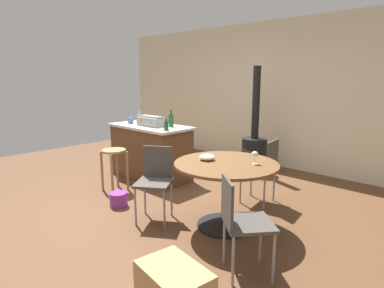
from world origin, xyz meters
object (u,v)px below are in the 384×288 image
(kitchen_island, at_px, (151,152))
(dining_table, at_px, (226,178))
(wooden_stool, at_px, (114,160))
(toolbox, at_px, (151,121))
(bottle_0, at_px, (140,119))
(folding_chair_near, at_px, (155,177))
(serving_bowl, at_px, (207,157))
(cup_0, at_px, (131,120))
(wood_stove, at_px, (254,147))
(bottle_2, at_px, (166,126))
(plastic_bucket, at_px, (119,199))
(folding_chair_left, at_px, (263,166))
(bottle_1, at_px, (171,120))
(cup_1, at_px, (140,119))
(wine_glass, at_px, (255,155))
(folding_chair_far, at_px, (241,218))

(kitchen_island, distance_m, dining_table, 2.12)
(wooden_stool, height_order, toolbox, toolbox)
(kitchen_island, xyz_separation_m, bottle_0, (-0.28, 0.00, 0.53))
(kitchen_island, relative_size, wooden_stool, 2.26)
(folding_chair_near, height_order, serving_bowl, folding_chair_near)
(folding_chair_near, bearing_deg, dining_table, 28.44)
(bottle_0, height_order, cup_0, bottle_0)
(cup_0, bearing_deg, dining_table, -11.50)
(dining_table, height_order, wood_stove, wood_stove)
(toolbox, distance_m, bottle_2, 0.53)
(wooden_stool, height_order, plastic_bucket, wooden_stool)
(cup_0, bearing_deg, folding_chair_left, 9.64)
(bottle_1, height_order, bottle_2, bottle_1)
(bottle_0, height_order, bottle_1, bottle_1)
(bottle_0, bearing_deg, serving_bowl, -17.31)
(cup_1, xyz_separation_m, wine_glass, (2.80, -0.61, -0.09))
(cup_0, bearing_deg, wine_glass, -6.91)
(folding_chair_left, distance_m, cup_1, 2.52)
(dining_table, distance_m, wood_stove, 2.28)
(bottle_0, xyz_separation_m, serving_bowl, (2.08, -0.65, -0.19))
(folding_chair_far, relative_size, cup_1, 7.79)
(bottle_0, bearing_deg, dining_table, -14.39)
(toolbox, height_order, wine_glass, toolbox)
(folding_chair_left, bearing_deg, cup_1, -177.19)
(wooden_stool, bearing_deg, cup_1, 122.18)
(folding_chair_near, distance_m, cup_0, 1.96)
(dining_table, height_order, bottle_2, bottle_2)
(bottle_1, xyz_separation_m, cup_0, (-0.78, -0.22, -0.05))
(cup_1, bearing_deg, folding_chair_near, -33.15)
(toolbox, bearing_deg, dining_table, -15.86)
(folding_chair_left, relative_size, bottle_2, 4.73)
(kitchen_island, height_order, bottle_0, bottle_0)
(dining_table, relative_size, serving_bowl, 6.42)
(cup_0, relative_size, serving_bowl, 0.69)
(dining_table, bearing_deg, folding_chair_left, 93.92)
(cup_1, bearing_deg, folding_chair_far, -23.86)
(dining_table, distance_m, folding_chair_far, 0.91)
(cup_1, bearing_deg, wine_glass, -12.23)
(wooden_stool, relative_size, serving_bowl, 3.50)
(folding_chair_near, distance_m, folding_chair_left, 1.46)
(folding_chair_far, relative_size, folding_chair_left, 0.99)
(folding_chair_far, distance_m, cup_0, 3.31)
(kitchen_island, distance_m, wooden_stool, 0.78)
(dining_table, bearing_deg, folding_chair_far, -44.47)
(wooden_stool, relative_size, cup_0, 5.04)
(toolbox, height_order, bottle_0, bottle_0)
(wood_stove, relative_size, bottle_1, 6.84)
(wooden_stool, height_order, bottle_2, bottle_2)
(cup_1, bearing_deg, toolbox, -20.60)
(folding_chair_near, relative_size, bottle_1, 3.18)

